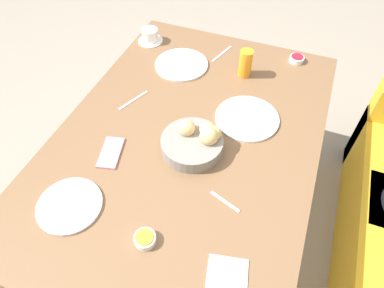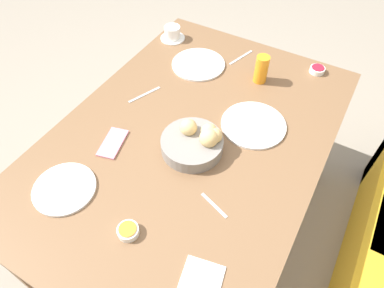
% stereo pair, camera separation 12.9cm
% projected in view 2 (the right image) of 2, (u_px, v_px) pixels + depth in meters
% --- Properties ---
extents(ground_plane, '(10.00, 10.00, 0.00)m').
position_uv_depth(ground_plane, '(191.00, 222.00, 1.93)').
color(ground_plane, gray).
extents(dining_table, '(1.47, 1.01, 0.73)m').
position_uv_depth(dining_table, '(191.00, 148.00, 1.43)').
color(dining_table, brown).
rests_on(dining_table, ground_plane).
extents(bread_basket, '(0.24, 0.24, 0.11)m').
position_uv_depth(bread_basket, '(195.00, 142.00, 1.29)').
color(bread_basket, gray).
rests_on(bread_basket, dining_table).
extents(plate_near_left, '(0.26, 0.26, 0.01)m').
position_uv_depth(plate_near_left, '(198.00, 64.00, 1.65)').
color(plate_near_left, white).
rests_on(plate_near_left, dining_table).
extents(plate_near_right, '(0.22, 0.22, 0.01)m').
position_uv_depth(plate_near_right, '(64.00, 189.00, 1.20)').
color(plate_near_right, white).
rests_on(plate_near_right, dining_table).
extents(plate_far_center, '(0.27, 0.27, 0.01)m').
position_uv_depth(plate_far_center, '(253.00, 125.00, 1.40)').
color(plate_far_center, white).
rests_on(plate_far_center, dining_table).
extents(juice_glass, '(0.06, 0.06, 0.13)m').
position_uv_depth(juice_glass, '(261.00, 69.00, 1.53)').
color(juice_glass, orange).
rests_on(juice_glass, dining_table).
extents(coffee_cup, '(0.13, 0.13, 0.07)m').
position_uv_depth(coffee_cup, '(172.00, 33.00, 1.78)').
color(coffee_cup, white).
rests_on(coffee_cup, dining_table).
extents(jam_bowl_berry, '(0.07, 0.07, 0.03)m').
position_uv_depth(jam_bowl_berry, '(317.00, 70.00, 1.61)').
color(jam_bowl_berry, white).
rests_on(jam_bowl_berry, dining_table).
extents(jam_bowl_honey, '(0.07, 0.07, 0.03)m').
position_uv_depth(jam_bowl_honey, '(128.00, 231.00, 1.08)').
color(jam_bowl_honey, white).
rests_on(jam_bowl_honey, dining_table).
extents(fork_silver, '(0.15, 0.07, 0.00)m').
position_uv_depth(fork_silver, '(145.00, 95.00, 1.52)').
color(fork_silver, '#B7B7BC').
rests_on(fork_silver, dining_table).
extents(knife_silver, '(0.16, 0.06, 0.00)m').
position_uv_depth(knife_silver, '(241.00, 57.00, 1.70)').
color(knife_silver, '#B7B7BC').
rests_on(knife_silver, dining_table).
extents(spoon_coffee, '(0.05, 0.12, 0.00)m').
position_uv_depth(spoon_coffee, '(214.00, 205.00, 1.16)').
color(spoon_coffee, '#B7B7BC').
rests_on(spoon_coffee, dining_table).
extents(napkin, '(0.14, 0.14, 0.00)m').
position_uv_depth(napkin, '(201.00, 280.00, 1.00)').
color(napkin, white).
rests_on(napkin, dining_table).
extents(cell_phone, '(0.16, 0.11, 0.01)m').
position_uv_depth(cell_phone, '(113.00, 143.00, 1.33)').
color(cell_phone, pink).
rests_on(cell_phone, dining_table).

